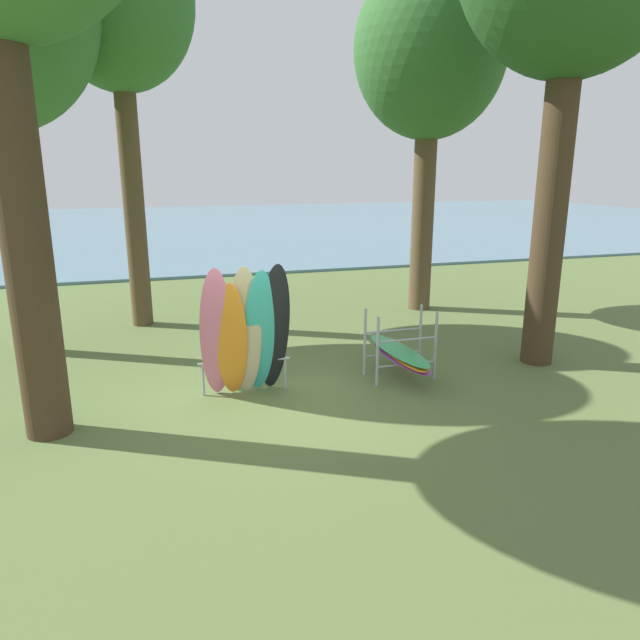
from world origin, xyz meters
TOP-DOWN VIEW (x-y plane):
  - ground_plane at (0.00, 0.00)m, footprint 80.00×80.00m
  - lake_water at (0.00, 29.27)m, footprint 80.00×36.00m
  - tree_mid_behind at (-1.84, 5.62)m, footprint 3.25×3.25m
  - tree_far_left_back at (5.29, 5.19)m, footprint 3.71×3.71m
  - leaning_board_pile at (-0.21, 0.34)m, footprint 1.54×0.75m
  - board_storage_rack at (2.58, 0.46)m, footprint 1.15×2.13m

SIDE VIEW (x-z plane):
  - ground_plane at x=0.00m, z-range 0.00..0.00m
  - lake_water at x=0.00m, z-range 0.00..0.10m
  - board_storage_rack at x=2.58m, z-range -0.15..1.10m
  - leaning_board_pile at x=-0.21m, z-range -0.05..2.22m
  - tree_far_left_back at x=5.29m, z-range 2.05..10.65m
  - tree_mid_behind at x=-1.84m, z-range 2.48..11.46m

